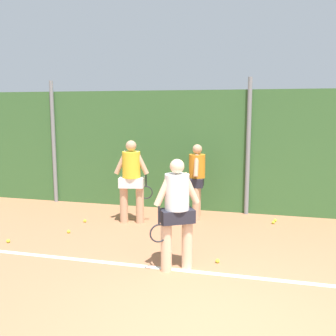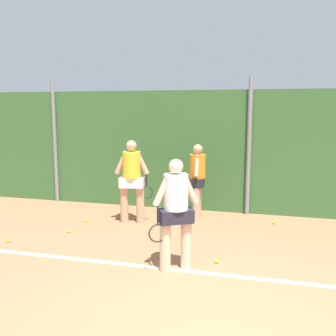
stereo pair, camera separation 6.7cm
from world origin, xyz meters
name	(u,v)px [view 1 (the left image)]	position (x,y,z in m)	size (l,w,h in m)	color
ground_plane	(234,277)	(0.00, 1.53, 0.00)	(26.16, 26.16, 0.00)	#B2704C
hedge_fence_backdrop	(248,152)	(0.00, 5.22, 1.42)	(17.00, 0.25, 2.84)	#386633
fence_post_left	(54,142)	(-4.90, 5.04, 1.55)	(0.10, 0.10, 3.11)	gray
fence_post_center	(248,147)	(0.00, 5.04, 1.55)	(0.10, 0.10, 3.11)	gray
court_baseline_paint	(234,276)	(0.00, 1.58, 0.00)	(12.42, 0.10, 0.01)	white
player_foreground_near	(177,209)	(-0.87, 1.60, 0.95)	(0.67, 0.53, 1.69)	beige
player_midcourt	(132,177)	(-2.33, 3.74, 0.99)	(0.80, 0.39, 1.76)	tan
player_backcourt_far	(197,177)	(-1.06, 4.42, 0.93)	(0.35, 0.69, 1.65)	tan
tennis_ball_0	(8,241)	(-4.10, 1.99, 0.03)	(0.07, 0.07, 0.07)	#CCDB33
tennis_ball_1	(69,232)	(-3.30, 2.76, 0.03)	(0.07, 0.07, 0.07)	#CCDB33
tennis_ball_6	(273,222)	(0.60, 4.38, 0.03)	(0.07, 0.07, 0.07)	#CCDB33
tennis_ball_9	(218,261)	(-0.29, 2.00, 0.03)	(0.07, 0.07, 0.07)	#CCDB33
tennis_ball_11	(275,220)	(0.64, 4.54, 0.03)	(0.07, 0.07, 0.07)	#CCDB33
tennis_ball_12	(85,221)	(-3.32, 3.50, 0.03)	(0.07, 0.07, 0.07)	#CCDB33
tennis_ball_13	(161,219)	(-1.77, 4.02, 0.03)	(0.07, 0.07, 0.07)	#CCDB33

